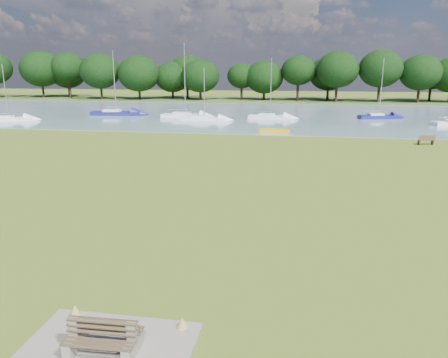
% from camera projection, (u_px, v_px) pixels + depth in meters
% --- Properties ---
extents(ground, '(220.00, 220.00, 0.00)m').
position_uv_depth(ground, '(214.00, 195.00, 23.97)').
color(ground, olive).
extents(river, '(220.00, 40.00, 0.10)m').
position_uv_depth(river, '(269.00, 115.00, 64.06)').
color(river, gray).
rests_on(river, ground).
extents(far_bank, '(220.00, 20.00, 0.40)m').
position_uv_depth(far_bank, '(279.00, 100.00, 92.70)').
color(far_bank, '#4C6626').
rests_on(far_bank, ground).
extents(concrete_pad, '(4.20, 3.20, 0.10)m').
position_uv_depth(concrete_pad, '(105.00, 353.00, 10.60)').
color(concrete_pad, gray).
rests_on(concrete_pad, ground).
extents(bench_pair, '(1.76, 1.07, 0.93)m').
position_uv_depth(bench_pair, '(103.00, 338.00, 10.49)').
color(bench_pair, gray).
rests_on(bench_pair, concrete_pad).
extents(riverbank_bench, '(1.50, 0.72, 0.89)m').
position_uv_depth(riverbank_bench, '(426.00, 140.00, 39.20)').
color(riverbank_bench, brown).
rests_on(riverbank_bench, ground).
extents(kayak, '(3.28, 0.93, 0.32)m').
position_uv_depth(kayak, '(274.00, 130.00, 46.82)').
color(kayak, '#DFA00A').
rests_on(kayak, river).
extents(tree_line, '(123.86, 8.23, 9.96)m').
position_uv_depth(tree_line, '(233.00, 72.00, 88.96)').
color(tree_line, black).
rests_on(tree_line, far_bank).
extents(sailboat_0, '(5.78, 1.69, 6.67)m').
position_uv_depth(sailboat_0, '(204.00, 118.00, 56.61)').
color(sailboat_0, white).
rests_on(sailboat_0, river).
extents(sailboat_2, '(5.98, 2.31, 7.92)m').
position_uv_depth(sailboat_2, '(270.00, 116.00, 58.74)').
color(sailboat_2, white).
rests_on(sailboat_2, river).
extents(sailboat_3, '(7.35, 2.81, 9.06)m').
position_uv_depth(sailboat_3, '(116.00, 112.00, 63.16)').
color(sailboat_3, navy).
rests_on(sailboat_3, river).
extents(sailboat_4, '(6.74, 2.21, 9.87)m').
position_uv_depth(sailboat_4, '(185.00, 114.00, 59.73)').
color(sailboat_4, white).
rests_on(sailboat_4, river).
extents(sailboat_6, '(6.35, 3.45, 7.10)m').
position_uv_depth(sailboat_6, '(8.00, 118.00, 56.40)').
color(sailboat_6, white).
rests_on(sailboat_6, river).
extents(sailboat_8, '(5.70, 2.83, 7.94)m').
position_uv_depth(sailboat_8, '(379.00, 115.00, 58.88)').
color(sailboat_8, navy).
rests_on(sailboat_8, river).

